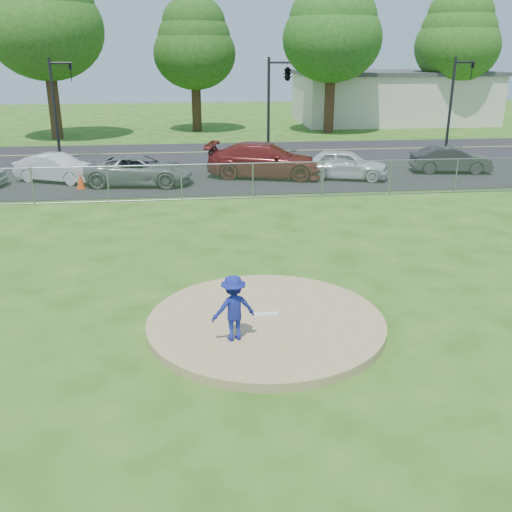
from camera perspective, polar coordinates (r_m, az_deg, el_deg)
The scene contains 21 objects.
ground at distance 22.44m, azimuth -2.31°, elevation 4.50°, with size 120.00×120.00×0.00m, color #245111.
pitchers_mound at distance 13.07m, azimuth 1.00°, elevation -6.69°, with size 5.40×5.40×0.20m, color #A08758.
pitching_rubber at distance 13.19m, azimuth 0.89°, elevation -5.84°, with size 0.60×0.15×0.04m, color white.
chain_link_fence at distance 24.20m, azimuth -2.69°, elevation 7.46°, with size 40.00×0.06×1.50m, color gray.
parking_lot at distance 28.75m, azimuth -3.29°, elevation 7.92°, with size 50.00×8.00×0.01m, color black.
street at distance 36.11m, azimuth -4.01°, elevation 10.36°, with size 60.00×7.00×0.01m, color black.
commercial_building at distance 52.74m, azimuth 13.45°, elevation 15.24°, with size 16.40×9.40×4.30m.
tree_left at distance 43.69m, azimuth -20.48°, elevation 21.74°, with size 7.84×7.84×12.53m.
tree_center at distance 45.59m, azimuth -6.18°, elevation 20.43°, with size 6.16×6.16×9.84m.
tree_right at distance 44.88m, azimuth 7.67°, elevation 21.89°, with size 7.28×7.28×11.63m.
tree_far_right at distance 51.34m, azimuth 19.57°, elevation 20.06°, with size 6.72×6.72×10.74m.
traffic_signal_left at distance 34.45m, azimuth -19.19°, elevation 14.52°, with size 1.28×0.20×5.60m.
traffic_signal_center at distance 34.06m, azimuth 2.98°, elevation 17.61°, with size 1.42×2.48×5.60m.
traffic_signal_right at distance 37.20m, azimuth 19.31°, elevation 14.83°, with size 1.28×0.20×5.60m.
pitcher at distance 11.86m, azimuth -2.26°, elevation -5.23°, with size 0.92×0.53×1.43m, color navy.
traffic_cone at distance 27.27m, azimuth -17.15°, elevation 7.21°, with size 0.38×0.38×0.73m, color #FF450D.
parked_car_white at distance 29.06m, azimuth -19.31°, elevation 8.31°, with size 1.39×3.98×1.31m, color silver.
parked_car_gray at distance 27.40m, azimuth -11.58°, elevation 8.42°, with size 2.25×4.89×1.36m, color slate.
parked_car_darkred at distance 28.51m, azimuth 0.94°, elevation 9.57°, with size 2.35×5.78×1.68m, color maroon.
parked_car_pearl at distance 28.44m, azimuth 8.81°, elevation 9.08°, with size 1.70×4.22×1.44m, color silver.
parked_car_charcoal at distance 31.30m, azimuth 18.88°, elevation 9.12°, with size 1.39×3.98×1.31m, color #2A2A2D.
Camera 1 is at (-1.54, -11.59, 5.94)m, focal length 40.00 mm.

